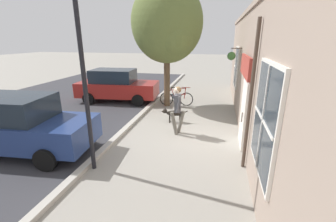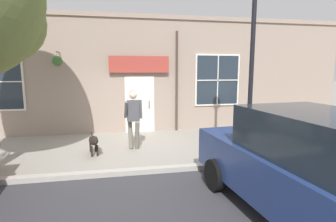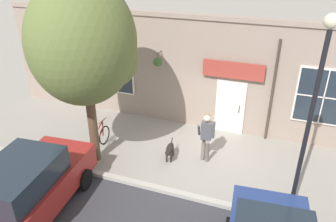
{
  "view_description": "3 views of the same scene",
  "coord_description": "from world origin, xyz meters",
  "px_view_note": "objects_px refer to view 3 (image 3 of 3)",
  "views": [
    {
      "loc": [
        -1.31,
        7.66,
        3.32
      ],
      "look_at": [
        0.09,
        1.42,
        1.26
      ],
      "focal_mm": 24.0,
      "sensor_mm": 36.0,
      "label": 1
    },
    {
      "loc": [
        7.71,
        -0.26,
        2.33
      ],
      "look_at": [
        -0.43,
        1.31,
        1.04
      ],
      "focal_mm": 28.0,
      "sensor_mm": 36.0,
      "label": 2
    },
    {
      "loc": [
        9.05,
        2.16,
        6.51
      ],
      "look_at": [
        -0.44,
        -1.32,
        1.38
      ],
      "focal_mm": 35.0,
      "sensor_mm": 36.0,
      "label": 3
    }
  ],
  "objects_px": {
    "pedestrian_walking": "(206,133)",
    "street_tree_by_curb": "(87,45)",
    "leaning_bicycle": "(99,141)",
    "parked_car_nearest_curb": "(26,189)",
    "dog_on_leash": "(170,150)",
    "street_lamp": "(314,101)"
  },
  "relations": [
    {
      "from": "street_tree_by_curb",
      "to": "leaning_bicycle",
      "type": "relative_size",
      "value": 3.4
    },
    {
      "from": "parked_car_nearest_curb",
      "to": "dog_on_leash",
      "type": "bearing_deg",
      "value": 144.69
    },
    {
      "from": "dog_on_leash",
      "to": "street_lamp",
      "type": "height_order",
      "value": "street_lamp"
    },
    {
      "from": "dog_on_leash",
      "to": "parked_car_nearest_curb",
      "type": "height_order",
      "value": "parked_car_nearest_curb"
    },
    {
      "from": "dog_on_leash",
      "to": "pedestrian_walking",
      "type": "bearing_deg",
      "value": 108.38
    },
    {
      "from": "street_lamp",
      "to": "parked_car_nearest_curb",
      "type": "bearing_deg",
      "value": -70.46
    },
    {
      "from": "leaning_bicycle",
      "to": "dog_on_leash",
      "type": "bearing_deg",
      "value": 97.75
    },
    {
      "from": "dog_on_leash",
      "to": "parked_car_nearest_curb",
      "type": "distance_m",
      "value": 4.56
    },
    {
      "from": "parked_car_nearest_curb",
      "to": "street_lamp",
      "type": "distance_m",
      "value": 7.37
    },
    {
      "from": "leaning_bicycle",
      "to": "street_lamp",
      "type": "distance_m",
      "value": 7.18
    },
    {
      "from": "leaning_bicycle",
      "to": "parked_car_nearest_curb",
      "type": "height_order",
      "value": "parked_car_nearest_curb"
    },
    {
      "from": "dog_on_leash",
      "to": "street_lamp",
      "type": "bearing_deg",
      "value": 70.38
    },
    {
      "from": "parked_car_nearest_curb",
      "to": "leaning_bicycle",
      "type": "bearing_deg",
      "value": 178.22
    },
    {
      "from": "street_lamp",
      "to": "leaning_bicycle",
      "type": "bearing_deg",
      "value": -99.27
    },
    {
      "from": "street_lamp",
      "to": "street_tree_by_curb",
      "type": "bearing_deg",
      "value": -95.91
    },
    {
      "from": "dog_on_leash",
      "to": "leaning_bicycle",
      "type": "xyz_separation_m",
      "value": [
        0.34,
        -2.52,
        -0.01
      ]
    },
    {
      "from": "pedestrian_walking",
      "to": "leaning_bicycle",
      "type": "xyz_separation_m",
      "value": [
        0.72,
        -3.65,
        -0.69
      ]
    },
    {
      "from": "leaning_bicycle",
      "to": "parked_car_nearest_curb",
      "type": "distance_m",
      "value": 3.39
    },
    {
      "from": "dog_on_leash",
      "to": "street_tree_by_curb",
      "type": "bearing_deg",
      "value": -71.91
    },
    {
      "from": "pedestrian_walking",
      "to": "street_tree_by_curb",
      "type": "distance_m",
      "value": 4.6
    },
    {
      "from": "leaning_bicycle",
      "to": "parked_car_nearest_curb",
      "type": "relative_size",
      "value": 0.39
    },
    {
      "from": "pedestrian_walking",
      "to": "street_tree_by_curb",
      "type": "bearing_deg",
      "value": -71.82
    }
  ]
}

